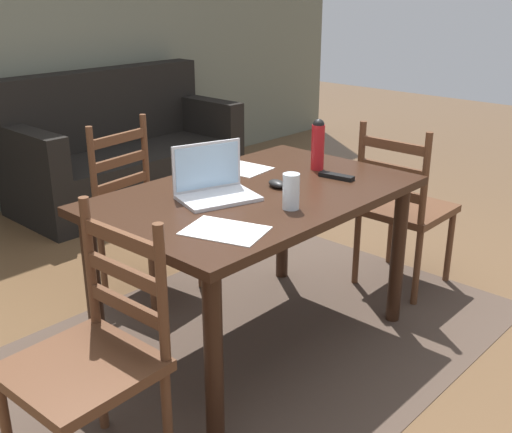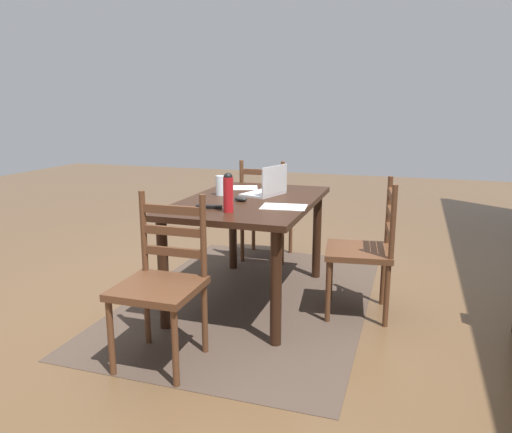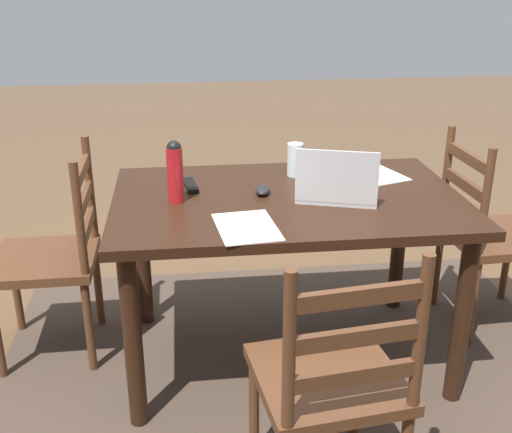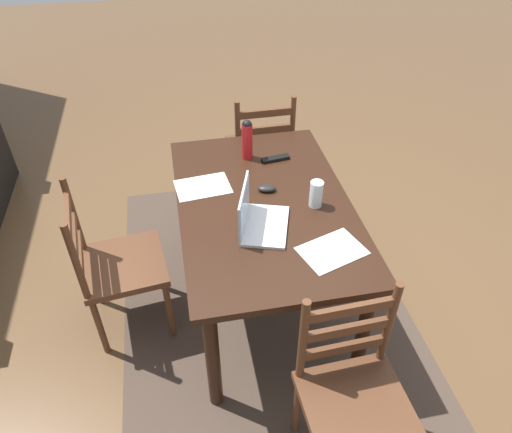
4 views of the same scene
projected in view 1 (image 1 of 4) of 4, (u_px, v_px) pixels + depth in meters
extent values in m
plane|color=brown|center=(256.00, 341.00, 3.01)|extent=(14.00, 14.00, 0.00)
cube|color=#47382D|center=(256.00, 340.00, 3.01)|extent=(2.51, 1.72, 0.01)
cube|color=black|center=(256.00, 195.00, 2.75)|extent=(1.42, 0.91, 0.04)
cylinder|color=black|center=(214.00, 362.00, 2.21)|extent=(0.07, 0.07, 0.73)
cylinder|color=black|center=(398.00, 255.00, 3.08)|extent=(0.07, 0.07, 0.73)
cylinder|color=black|center=(94.00, 294.00, 2.69)|extent=(0.07, 0.07, 0.73)
cylinder|color=black|center=(283.00, 218.00, 3.56)|extent=(0.07, 0.07, 0.73)
cube|color=#56331E|center=(150.00, 216.00, 3.35)|extent=(0.49, 0.49, 0.04)
cylinder|color=#56331E|center=(201.00, 252.00, 3.48)|extent=(0.04, 0.04, 0.43)
cylinder|color=#56331E|center=(153.00, 277.00, 3.19)|extent=(0.04, 0.04, 0.43)
cylinder|color=#56331E|center=(152.00, 237.00, 3.68)|extent=(0.04, 0.04, 0.43)
cylinder|color=#56331E|center=(103.00, 259.00, 3.39)|extent=(0.04, 0.04, 0.43)
cylinder|color=#56331E|center=(145.00, 158.00, 3.52)|extent=(0.04, 0.04, 0.50)
cylinder|color=#56331E|center=(93.00, 174.00, 3.23)|extent=(0.04, 0.04, 0.50)
cube|color=#56331E|center=(122.00, 183.00, 3.41)|extent=(0.36, 0.07, 0.05)
cube|color=#56331E|center=(120.00, 161.00, 3.36)|extent=(0.36, 0.07, 0.05)
cube|color=#56331E|center=(118.00, 139.00, 3.32)|extent=(0.36, 0.07, 0.05)
cube|color=#56331E|center=(81.00, 369.00, 2.02)|extent=(0.46, 0.46, 0.04)
cylinder|color=#56331E|center=(7.00, 432.00, 2.09)|extent=(0.04, 0.04, 0.43)
cylinder|color=#56331E|center=(168.00, 424.00, 2.13)|extent=(0.04, 0.04, 0.43)
cylinder|color=#56331E|center=(100.00, 381.00, 2.36)|extent=(0.04, 0.04, 0.43)
cylinder|color=#56331E|center=(162.00, 297.00, 1.96)|extent=(0.04, 0.04, 0.50)
cylinder|color=#56331E|center=(90.00, 264.00, 2.19)|extent=(0.04, 0.04, 0.50)
cube|color=#56331E|center=(126.00, 306.00, 2.11)|extent=(0.04, 0.36, 0.05)
cube|color=#56331E|center=(124.00, 273.00, 2.07)|extent=(0.04, 0.36, 0.05)
cube|color=#56331E|center=(121.00, 238.00, 2.02)|extent=(0.04, 0.36, 0.05)
cube|color=#56331E|center=(407.00, 209.00, 3.45)|extent=(0.45, 0.45, 0.04)
cylinder|color=#56331E|center=(391.00, 230.00, 3.79)|extent=(0.04, 0.04, 0.43)
cylinder|color=#56331E|center=(449.00, 247.00, 3.55)|extent=(0.04, 0.04, 0.43)
cylinder|color=#56331E|center=(357.00, 249.00, 3.52)|extent=(0.04, 0.04, 0.43)
cylinder|color=#56331E|center=(417.00, 268.00, 3.29)|extent=(0.04, 0.04, 0.43)
cylinder|color=#56331E|center=(361.00, 167.00, 3.35)|extent=(0.04, 0.04, 0.50)
cylinder|color=#56331E|center=(425.00, 181.00, 3.11)|extent=(0.04, 0.04, 0.50)
cube|color=#56331E|center=(390.00, 192.00, 3.26)|extent=(0.03, 0.36, 0.05)
cube|color=#56331E|center=(392.00, 169.00, 3.22)|extent=(0.03, 0.36, 0.05)
cube|color=#56331E|center=(394.00, 146.00, 3.17)|extent=(0.03, 0.36, 0.05)
cube|color=black|center=(130.00, 175.00, 4.94)|extent=(1.80, 0.80, 0.40)
cube|color=black|center=(103.00, 107.00, 4.95)|extent=(1.80, 0.20, 0.60)
cube|color=black|center=(205.00, 116.00, 5.38)|extent=(0.16, 0.80, 0.30)
cube|color=black|center=(29.00, 151.00, 4.25)|extent=(0.16, 0.80, 0.30)
cube|color=silver|center=(218.00, 198.00, 2.63)|extent=(0.37, 0.31, 0.02)
cube|color=silver|center=(207.00, 166.00, 2.67)|extent=(0.31, 0.11, 0.21)
cube|color=#A5CCEA|center=(207.00, 167.00, 2.67)|extent=(0.28, 0.09, 0.19)
cylinder|color=red|center=(318.00, 147.00, 3.02)|extent=(0.06, 0.06, 0.22)
sphere|color=black|center=(319.00, 125.00, 2.98)|extent=(0.06, 0.06, 0.06)
cylinder|color=silver|center=(291.00, 191.00, 2.50)|extent=(0.07, 0.07, 0.15)
ellipsoid|color=black|center=(277.00, 184.00, 2.78)|extent=(0.08, 0.11, 0.03)
cube|color=black|center=(336.00, 176.00, 2.91)|extent=(0.07, 0.17, 0.02)
cube|color=white|center=(225.00, 231.00, 2.29)|extent=(0.29, 0.35, 0.00)
cube|color=white|center=(238.00, 168.00, 3.07)|extent=(0.24, 0.32, 0.00)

